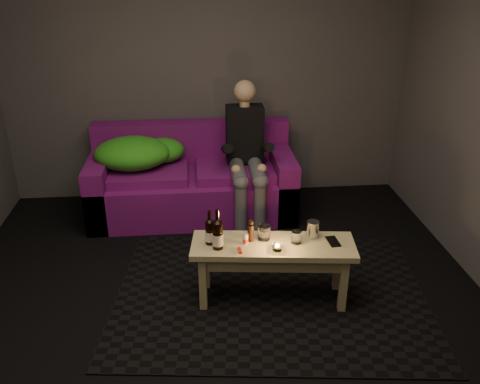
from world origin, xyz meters
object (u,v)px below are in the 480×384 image
Objects in this scene: sofa at (193,182)px; coffee_table at (273,254)px; person at (246,151)px; beer_bottle_b at (218,234)px; beer_bottle_a at (210,232)px; steel_cup at (313,229)px.

coffee_table is at bearing -69.86° from sofa.
sofa is at bearing 162.84° from person.
sofa reaches higher than beer_bottle_b.
beer_bottle_a is (-0.44, 0.04, 0.18)m from coffee_table.
beer_bottle_a is 2.12× the size of steel_cup.
beer_bottle_a reaches higher than steel_cup.
person is at bearing 104.90° from steel_cup.
person reaches higher than beer_bottle_a.
sofa is 1.50× the size of person.
coffee_table is at bearing -5.50° from beer_bottle_a.
sofa is 15.95× the size of steel_cup.
steel_cup is (0.69, 0.10, -0.05)m from beer_bottle_b.
beer_bottle_b is at bearing -53.10° from beer_bottle_a.
sofa is 7.52× the size of beer_bottle_a.
steel_cup is (0.30, 0.07, 0.14)m from coffee_table.
steel_cup is at bearing -59.52° from sofa.
beer_bottle_a is at bearing 174.50° from coffee_table.
beer_bottle_a is at bearing -106.50° from person.
sofa is 1.51m from beer_bottle_a.
beer_bottle_b is at bearing -171.79° from steel_cup.
sofa is 1.70m from steel_cup.
beer_bottle_b is at bearing -176.19° from coffee_table.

